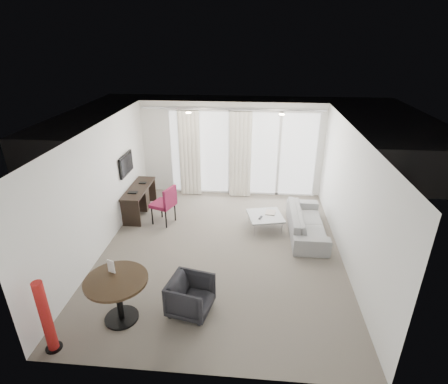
# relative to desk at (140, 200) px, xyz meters

# --- Properties ---
(floor) EXTENTS (5.00, 6.00, 0.00)m
(floor) POSITION_rel_desk_xyz_m (2.25, -1.54, -0.35)
(floor) COLOR #655D53
(floor) RESTS_ON ground
(ceiling) EXTENTS (5.00, 6.00, 0.00)m
(ceiling) POSITION_rel_desk_xyz_m (2.25, -1.54, 2.25)
(ceiling) COLOR white
(ceiling) RESTS_ON ground
(wall_left) EXTENTS (0.00, 6.00, 2.60)m
(wall_left) POSITION_rel_desk_xyz_m (-0.25, -1.54, 0.95)
(wall_left) COLOR silver
(wall_left) RESTS_ON ground
(wall_right) EXTENTS (0.00, 6.00, 2.60)m
(wall_right) POSITION_rel_desk_xyz_m (4.75, -1.54, 0.95)
(wall_right) COLOR silver
(wall_right) RESTS_ON ground
(wall_front) EXTENTS (5.00, 0.00, 2.60)m
(wall_front) POSITION_rel_desk_xyz_m (2.25, -4.54, 0.95)
(wall_front) COLOR silver
(wall_front) RESTS_ON ground
(window_panel) EXTENTS (4.00, 0.02, 2.38)m
(window_panel) POSITION_rel_desk_xyz_m (2.55, 1.45, 0.85)
(window_panel) COLOR white
(window_panel) RESTS_ON ground
(window_frame) EXTENTS (4.10, 0.06, 2.44)m
(window_frame) POSITION_rel_desk_xyz_m (2.55, 1.43, 0.85)
(window_frame) COLOR white
(window_frame) RESTS_ON ground
(curtain_left) EXTENTS (0.60, 0.20, 2.38)m
(curtain_left) POSITION_rel_desk_xyz_m (1.10, 1.28, 0.85)
(curtain_left) COLOR silver
(curtain_left) RESTS_ON ground
(curtain_right) EXTENTS (0.60, 0.20, 2.38)m
(curtain_right) POSITION_rel_desk_xyz_m (2.50, 1.28, 0.85)
(curtain_right) COLOR silver
(curtain_right) RESTS_ON ground
(curtain_track) EXTENTS (4.80, 0.04, 0.04)m
(curtain_track) POSITION_rel_desk_xyz_m (2.25, 1.28, 2.10)
(curtain_track) COLOR #B2B2B7
(curtain_track) RESTS_ON ceiling
(downlight_a) EXTENTS (0.12, 0.12, 0.02)m
(downlight_a) POSITION_rel_desk_xyz_m (1.35, 0.06, 2.24)
(downlight_a) COLOR #FFE0B2
(downlight_a) RESTS_ON ceiling
(downlight_b) EXTENTS (0.12, 0.12, 0.02)m
(downlight_b) POSITION_rel_desk_xyz_m (3.45, 0.06, 2.24)
(downlight_b) COLOR #FFE0B2
(downlight_b) RESTS_ON ceiling
(desk) EXTENTS (0.47, 1.50, 0.70)m
(desk) POSITION_rel_desk_xyz_m (0.00, 0.00, 0.00)
(desk) COLOR black
(desk) RESTS_ON floor
(tv) EXTENTS (0.05, 0.80, 0.50)m
(tv) POSITION_rel_desk_xyz_m (-0.21, -0.09, 1.00)
(tv) COLOR black
(tv) RESTS_ON wall_left
(desk_chair) EXTENTS (0.66, 0.64, 0.96)m
(desk_chair) POSITION_rel_desk_xyz_m (0.73, -0.45, 0.13)
(desk_chair) COLOR maroon
(desk_chair) RESTS_ON floor
(round_table) EXTENTS (1.31, 1.31, 0.79)m
(round_table) POSITION_rel_desk_xyz_m (0.81, -3.63, 0.04)
(round_table) COLOR black
(round_table) RESTS_ON floor
(menu_card) EXTENTS (0.12, 0.06, 0.23)m
(menu_card) POSITION_rel_desk_xyz_m (0.69, -3.46, 0.37)
(menu_card) COLOR white
(menu_card) RESTS_ON round_table
(red_lamp) EXTENTS (0.25, 0.25, 1.20)m
(red_lamp) POSITION_rel_desk_xyz_m (0.03, -4.29, 0.25)
(red_lamp) COLOR #A41B18
(red_lamp) RESTS_ON floor
(tub_armchair) EXTENTS (0.81, 0.80, 0.62)m
(tub_armchair) POSITION_rel_desk_xyz_m (1.91, -3.35, -0.04)
(tub_armchair) COLOR black
(tub_armchair) RESTS_ON floor
(coffee_table) EXTENTS (0.93, 0.93, 0.35)m
(coffee_table) POSITION_rel_desk_xyz_m (3.18, -0.52, -0.18)
(coffee_table) COLOR gray
(coffee_table) RESTS_ON floor
(remote) EXTENTS (0.11, 0.18, 0.02)m
(remote) POSITION_rel_desk_xyz_m (3.07, -0.66, 0.01)
(remote) COLOR black
(remote) RESTS_ON coffee_table
(magazine) EXTENTS (0.29, 0.34, 0.02)m
(magazine) POSITION_rel_desk_xyz_m (3.31, -0.37, 0.01)
(magazine) COLOR gray
(magazine) RESTS_ON coffee_table
(sofa) EXTENTS (0.77, 1.98, 0.58)m
(sofa) POSITION_rel_desk_xyz_m (4.13, -0.67, -0.06)
(sofa) COLOR gray
(sofa) RESTS_ON floor
(terrace_slab) EXTENTS (5.60, 3.00, 0.12)m
(terrace_slab) POSITION_rel_desk_xyz_m (2.55, 2.96, -0.41)
(terrace_slab) COLOR #4D4D50
(terrace_slab) RESTS_ON ground
(rattan_chair_a) EXTENTS (0.66, 0.66, 0.92)m
(rattan_chair_a) POSITION_rel_desk_xyz_m (2.94, 3.10, 0.11)
(rattan_chair_a) COLOR brown
(rattan_chair_a) RESTS_ON terrace_slab
(rattan_chair_b) EXTENTS (0.53, 0.53, 0.74)m
(rattan_chair_b) POSITION_rel_desk_xyz_m (3.78, 3.29, 0.02)
(rattan_chair_b) COLOR brown
(rattan_chair_b) RESTS_ON terrace_slab
(rattan_table) EXTENTS (0.54, 0.54, 0.46)m
(rattan_table) POSITION_rel_desk_xyz_m (3.54, 1.97, -0.12)
(rattan_table) COLOR brown
(rattan_table) RESTS_ON terrace_slab
(balustrade) EXTENTS (5.50, 0.06, 1.05)m
(balustrade) POSITION_rel_desk_xyz_m (2.55, 4.41, 0.15)
(balustrade) COLOR #B2B2B7
(balustrade) RESTS_ON terrace_slab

